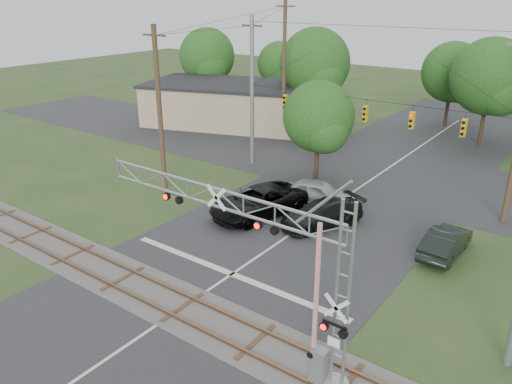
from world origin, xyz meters
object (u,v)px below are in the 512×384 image
Objects in this scene: crossing_gantry at (259,250)px; sedan_silver at (318,193)px; car_dark at (322,214)px; pickup_black at (258,202)px; traffic_signal_span at (379,111)px; commercial_building at (236,104)px.

crossing_gantry is 2.26× the size of sedan_silver.
car_dark is at bearing -159.96° from sedan_silver.
crossing_gantry is 2.14× the size of car_dark.
car_dark is (3.94, 0.98, -0.13)m from pickup_black.
crossing_gantry is at bearing -79.19° from traffic_signal_span.
sedan_silver is (-1.83, -4.43, -4.85)m from traffic_signal_span.
traffic_signal_span is 6.82m from sedan_silver.
commercial_building is at bearing 154.09° from traffic_signal_span.
sedan_silver is 22.68m from commercial_building.
commercial_building is at bearing 164.52° from car_dark.
pickup_black is 1.22× the size of car_dark.
traffic_signal_span reaches higher than crossing_gantry.
pickup_black is 1.29× the size of sedan_silver.
pickup_black reaches higher than car_dark.
traffic_signal_span reaches higher than pickup_black.
pickup_black is 0.32× the size of commercial_building.
crossing_gantry is 12.55m from car_dark.
commercial_building reaches higher than pickup_black.
pickup_black is at bearing -67.17° from commercial_building.
crossing_gantry is 18.73m from traffic_signal_span.
commercial_building is at bearing 146.83° from pickup_black.
commercial_building is at bearing 129.68° from crossing_gantry.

